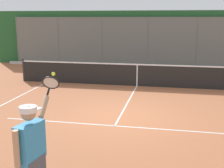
# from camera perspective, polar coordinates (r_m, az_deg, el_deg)

# --- Properties ---
(ground_plane) EXTENTS (60.00, 60.00, 0.00)m
(ground_plane) POSITION_cam_1_polar(r_m,az_deg,el_deg) (9.09, 1.52, -6.16)
(ground_plane) COLOR #A8603D
(court_line_markings) EXTENTS (8.31, 9.19, 0.01)m
(court_line_markings) POSITION_cam_1_polar(r_m,az_deg,el_deg) (8.02, 0.06, -8.74)
(court_line_markings) COLOR white
(court_line_markings) RESTS_ON ground
(fence_backdrop) EXTENTS (19.57, 1.37, 3.30)m
(fence_backdrop) POSITION_cam_1_polar(r_m,az_deg,el_deg) (18.49, 6.95, 8.45)
(fence_backdrop) COLOR slate
(fence_backdrop) RESTS_ON ground
(tennis_net) EXTENTS (10.68, 0.09, 1.07)m
(tennis_net) POSITION_cam_1_polar(r_m,az_deg,el_deg) (13.02, 4.76, 1.76)
(tennis_net) COLOR #2D2D2D
(tennis_net) RESTS_ON ground
(tennis_player) EXTENTS (0.33, 1.43, 1.99)m
(tennis_player) POSITION_cam_1_polar(r_m,az_deg,el_deg) (4.63, -14.99, -12.26)
(tennis_player) COLOR navy
(tennis_player) RESTS_ON ground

